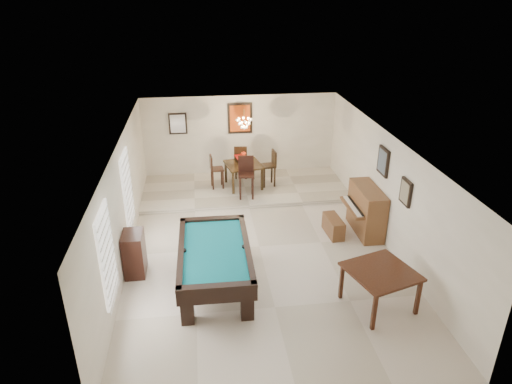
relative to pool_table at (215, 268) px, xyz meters
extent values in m
cube|color=beige|center=(1.10, 1.41, -0.45)|extent=(6.00, 9.00, 0.02)
cube|color=silver|center=(1.10, 5.91, 0.86)|extent=(6.00, 0.04, 2.60)
cube|color=silver|center=(1.10, -3.09, 0.86)|extent=(6.00, 0.04, 2.60)
cube|color=silver|center=(-1.90, 1.41, 0.86)|extent=(0.04, 9.00, 2.60)
cube|color=silver|center=(4.10, 1.41, 0.86)|extent=(0.04, 9.00, 2.60)
cube|color=white|center=(1.10, 1.41, 2.16)|extent=(6.00, 9.00, 0.04)
cube|color=beige|center=(1.10, 4.66, -0.38)|extent=(6.00, 2.50, 0.12)
cube|color=white|center=(-1.87, -0.79, 0.96)|extent=(0.06, 1.00, 1.70)
cube|color=white|center=(-1.87, 2.01, 0.96)|extent=(0.06, 1.00, 1.70)
cube|color=brown|center=(2.99, 1.76, -0.21)|extent=(0.37, 0.83, 0.45)
cube|color=black|center=(-1.67, 0.69, 0.04)|extent=(0.42, 0.64, 0.96)
cube|color=#D84C14|center=(1.10, 5.87, 1.46)|extent=(0.75, 0.06, 0.95)
cube|color=white|center=(-0.80, 5.87, 1.36)|extent=(0.55, 0.06, 0.65)
cube|color=slate|center=(4.06, 1.71, 1.46)|extent=(0.06, 0.55, 0.65)
cube|color=gray|center=(4.06, 0.41, 1.26)|extent=(0.06, 0.45, 0.55)
camera|label=1|loc=(-0.17, -7.79, 5.24)|focal=32.00mm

